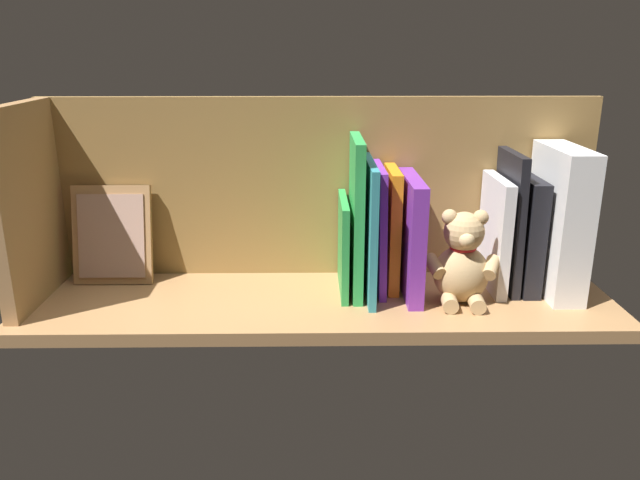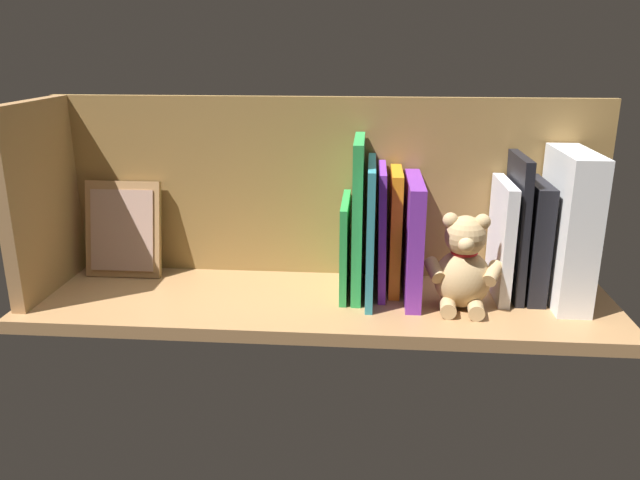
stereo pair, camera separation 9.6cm
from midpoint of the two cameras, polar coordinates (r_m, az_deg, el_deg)
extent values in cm
cube|color=#A87A4C|center=(108.69, 2.55, -5.73)|extent=(100.20, 28.85, 2.20)
cube|color=olive|center=(114.82, 2.91, 4.77)|extent=(100.20, 1.50, 32.89)
cube|color=#A87A4C|center=(115.09, -22.05, 3.52)|extent=(2.40, 22.85, 32.89)
cube|color=white|center=(112.65, 24.07, 1.01)|extent=(5.51, 17.23, 25.43)
cube|color=black|center=(113.53, 21.24, 0.04)|extent=(3.02, 13.72, 19.97)
cube|color=black|center=(112.18, 19.88, 1.14)|extent=(1.98, 13.56, 24.32)
cube|color=silver|center=(111.83, 18.62, 0.06)|extent=(1.88, 14.28, 19.96)
ellipsoid|color=tan|center=(106.26, 15.45, -3.48)|extent=(9.89, 9.01, 9.72)
sphere|color=tan|center=(103.91, 15.77, 0.31)|extent=(6.68, 6.68, 6.68)
sphere|color=tan|center=(103.54, 17.26, 1.56)|extent=(2.58, 2.58, 2.58)
sphere|color=tan|center=(102.96, 14.51, 1.71)|extent=(2.58, 2.58, 2.58)
sphere|color=#DBB77F|center=(101.37, 15.90, -0.43)|extent=(2.58, 2.58, 2.58)
cylinder|color=tan|center=(105.18, 18.08, -2.96)|extent=(4.07, 5.29, 3.59)
cylinder|color=tan|center=(104.11, 13.06, -2.73)|extent=(3.45, 5.20, 3.59)
cylinder|color=tan|center=(104.06, 16.69, -6.18)|extent=(2.88, 3.85, 2.58)
cylinder|color=tan|center=(103.55, 14.29, -6.08)|extent=(2.88, 3.85, 2.58)
torus|color=red|center=(104.71, 15.65, -1.07)|extent=(4.79, 4.79, 0.76)
cube|color=purple|center=(107.41, 11.03, 0.11)|extent=(2.54, 17.76, 20.46)
cube|color=orange|center=(109.73, 9.37, 0.81)|extent=(1.88, 12.02, 21.30)
cube|color=purple|center=(108.49, 8.22, 0.86)|extent=(1.67, 14.05, 22.01)
cube|color=teal|center=(106.22, 7.23, 0.88)|extent=(1.24, 18.19, 23.21)
cube|color=green|center=(106.81, 6.08, 2.06)|extent=(1.66, 15.71, 26.95)
cube|color=green|center=(108.34, 4.85, -0.57)|extent=(1.22, 15.61, 16.48)
cube|color=#A87A4C|center=(120.12, -15.39, 0.93)|extent=(14.10, 5.16, 17.74)
cube|color=tan|center=(119.47, -15.51, 0.83)|extent=(11.84, 3.71, 14.76)
camera|label=1|loc=(0.05, -87.37, 0.84)|focal=34.97mm
camera|label=2|loc=(0.05, 92.63, -0.84)|focal=34.97mm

